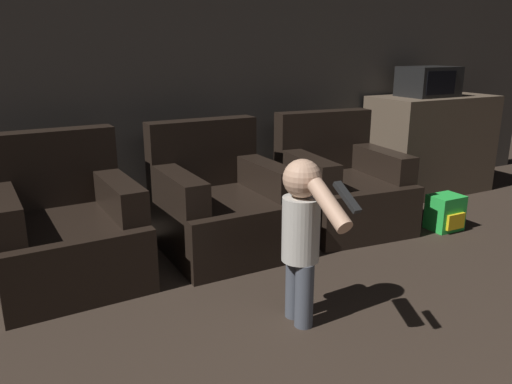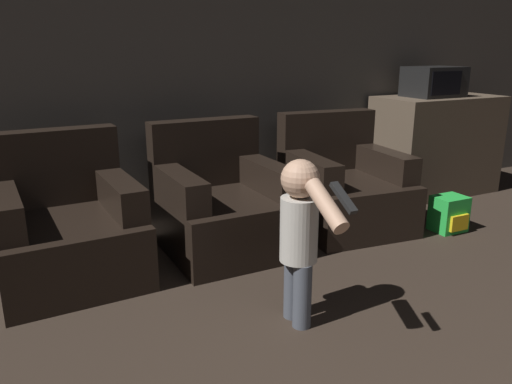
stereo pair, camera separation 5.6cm
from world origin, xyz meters
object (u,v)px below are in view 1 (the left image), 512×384
Objects in this scene: armchair_right at (340,188)px; person_toddler at (302,230)px; microwave at (428,82)px; armchair_middle at (220,206)px; toy_backpack at (445,213)px; armchair_left at (65,230)px.

person_toddler is at bearing -128.86° from armchair_right.
person_toddler is (-1.06, -1.09, 0.20)m from armchair_right.
armchair_right is at bearing -162.77° from microwave.
microwave is at bearing 8.64° from armchair_middle.
armchair_middle is at bearing 163.97° from toy_backpack.
armchair_right is at bearing -40.28° from person_toddler.
toy_backpack is (0.64, -0.47, -0.16)m from armchair_right.
toy_backpack is at bearing -66.23° from person_toddler.
armchair_middle reaches higher than person_toddler.
armchair_left is 1.01m from armchair_middle.
armchair_right is (2.01, -0.00, 0.00)m from armchair_left.
toy_backpack is (1.65, -0.47, -0.16)m from armchair_middle.
microwave is at bearing 22.38° from armchair_right.
armchair_middle is at bearing -174.86° from armchair_right.
armchair_middle is 1.11m from person_toddler.
armchair_middle reaches higher than toy_backpack.
armchair_left is 2.70m from toy_backpack.
armchair_middle is 0.94× the size of armchair_right.
toy_backpack is at bearing -13.08° from armchair_left.
toy_backpack is (2.66, -0.47, -0.16)m from armchair_left.
person_toddler is (0.96, -1.09, 0.20)m from armchair_left.
person_toddler is 3.14× the size of toy_backpack.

